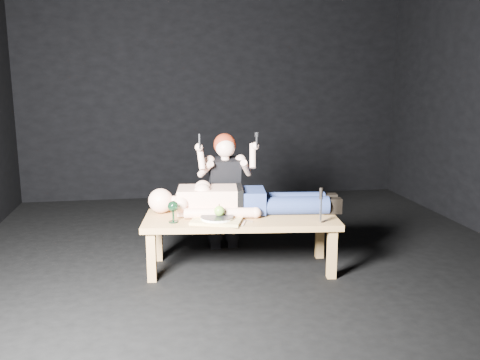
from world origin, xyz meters
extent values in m
plane|color=black|center=(0.00, 0.00, 0.00)|extent=(5.00, 5.00, 0.00)
plane|color=black|center=(0.00, 2.50, 1.50)|extent=(5.00, 0.00, 5.00)
cube|color=#9F7142|center=(-0.10, -0.23, 0.23)|extent=(1.64, 0.77, 0.45)
cube|color=tan|center=(-0.31, -0.34, 0.46)|extent=(0.46, 0.39, 0.02)
cylinder|color=white|center=(-0.31, -0.34, 0.48)|extent=(0.33, 0.33, 0.02)
sphere|color=#54961B|center=(-0.29, -0.33, 0.54)|extent=(0.08, 0.08, 0.08)
cube|color=#B2B2B7|center=(-0.44, -0.35, 0.45)|extent=(0.04, 0.17, 0.01)
cube|color=#B2B2B7|center=(-0.11, -0.42, 0.45)|extent=(0.07, 0.16, 0.01)
cube|color=#B2B2B7|center=(-0.09, -0.34, 0.45)|extent=(0.13, 0.13, 0.01)
camera|label=1|loc=(-0.77, -4.24, 1.58)|focal=38.18mm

